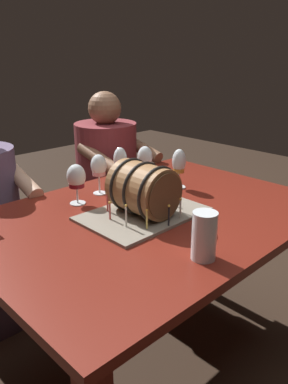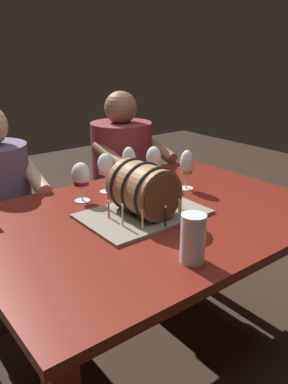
{
  "view_description": "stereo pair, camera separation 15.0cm",
  "coord_description": "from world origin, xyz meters",
  "px_view_note": "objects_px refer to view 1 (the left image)",
  "views": [
    {
      "loc": [
        -1.03,
        -1.02,
        1.37
      ],
      "look_at": [
        -0.05,
        -0.0,
        0.86
      ],
      "focal_mm": 36.23,
      "sensor_mm": 36.0,
      "label": 1
    },
    {
      "loc": [
        -0.91,
        -1.12,
        1.37
      ],
      "look_at": [
        -0.05,
        -0.0,
        0.86
      ],
      "focal_mm": 36.23,
      "sensor_mm": 36.0,
      "label": 2
    }
  ],
  "objects_px": {
    "wine_glass_red": "(76,178)",
    "beer_pint": "(204,238)",
    "wine_glass_rose": "(99,167)",
    "dining_table": "(151,235)",
    "barrel_cake": "(144,193)",
    "wine_glass_amber": "(179,163)",
    "wine_glass_white": "(145,159)",
    "person_seated_right": "(108,191)",
    "wine_glass_empty": "(120,160)"
  },
  "relations": [
    {
      "from": "wine_glass_rose",
      "to": "wine_glass_amber",
      "type": "bearing_deg",
      "value": -31.1
    },
    {
      "from": "barrel_cake",
      "to": "wine_glass_rose",
      "type": "relative_size",
      "value": 2.6
    },
    {
      "from": "wine_glass_white",
      "to": "wine_glass_rose",
      "type": "xyz_separation_m",
      "value": [
        -0.25,
        0.04,
        -0.0
      ]
    },
    {
      "from": "dining_table",
      "to": "wine_glass_rose",
      "type": "distance_m",
      "value": 0.39
    },
    {
      "from": "beer_pint",
      "to": "barrel_cake",
      "type": "bearing_deg",
      "value": 74.89
    },
    {
      "from": "wine_glass_rose",
      "to": "person_seated_right",
      "type": "relative_size",
      "value": 0.16
    },
    {
      "from": "wine_glass_amber",
      "to": "wine_glass_rose",
      "type": "relative_size",
      "value": 1.02
    },
    {
      "from": "barrel_cake",
      "to": "wine_glass_amber",
      "type": "bearing_deg",
      "value": 20.08
    },
    {
      "from": "barrel_cake",
      "to": "wine_glass_red",
      "type": "distance_m",
      "value": 0.31
    },
    {
      "from": "wine_glass_red",
      "to": "beer_pint",
      "type": "relative_size",
      "value": 1.11
    },
    {
      "from": "beer_pint",
      "to": "dining_table",
      "type": "bearing_deg",
      "value": 68.79
    },
    {
      "from": "wine_glass_red",
      "to": "wine_glass_white",
      "type": "bearing_deg",
      "value": -1.28
    },
    {
      "from": "wine_glass_amber",
      "to": "beer_pint",
      "type": "height_order",
      "value": "wine_glass_amber"
    },
    {
      "from": "wine_glass_rose",
      "to": "barrel_cake",
      "type": "bearing_deg",
      "value": -95.51
    },
    {
      "from": "barrel_cake",
      "to": "wine_glass_rose",
      "type": "bearing_deg",
      "value": 84.49
    },
    {
      "from": "wine_glass_white",
      "to": "wine_glass_red",
      "type": "height_order",
      "value": "wine_glass_white"
    },
    {
      "from": "dining_table",
      "to": "wine_glass_rose",
      "type": "xyz_separation_m",
      "value": [
        -0.01,
        0.32,
        0.23
      ]
    },
    {
      "from": "barrel_cake",
      "to": "wine_glass_amber",
      "type": "height_order",
      "value": "barrel_cake"
    },
    {
      "from": "wine_glass_amber",
      "to": "person_seated_right",
      "type": "relative_size",
      "value": 0.16
    },
    {
      "from": "barrel_cake",
      "to": "wine_glass_white",
      "type": "xyz_separation_m",
      "value": [
        0.28,
        0.28,
        0.03
      ]
    },
    {
      "from": "dining_table",
      "to": "beer_pint",
      "type": "xyz_separation_m",
      "value": [
        -0.15,
        -0.37,
        0.17
      ]
    },
    {
      "from": "wine_glass_red",
      "to": "dining_table",
      "type": "bearing_deg",
      "value": -60.93
    },
    {
      "from": "wine_glass_rose",
      "to": "person_seated_right",
      "type": "height_order",
      "value": "person_seated_right"
    },
    {
      "from": "barrel_cake",
      "to": "beer_pint",
      "type": "height_order",
      "value": "barrel_cake"
    },
    {
      "from": "wine_glass_empty",
      "to": "wine_glass_rose",
      "type": "xyz_separation_m",
      "value": [
        -0.15,
        -0.03,
        0.0
      ]
    },
    {
      "from": "dining_table",
      "to": "beer_pint",
      "type": "relative_size",
      "value": 8.9
    },
    {
      "from": "wine_glass_empty",
      "to": "wine_glass_red",
      "type": "bearing_deg",
      "value": -168.39
    },
    {
      "from": "wine_glass_rose",
      "to": "dining_table",
      "type": "bearing_deg",
      "value": -87.46
    },
    {
      "from": "dining_table",
      "to": "wine_glass_rose",
      "type": "bearing_deg",
      "value": 92.54
    },
    {
      "from": "wine_glass_red",
      "to": "beer_pint",
      "type": "bearing_deg",
      "value": -88.8
    },
    {
      "from": "wine_glass_red",
      "to": "wine_glass_rose",
      "type": "relative_size",
      "value": 0.95
    },
    {
      "from": "wine_glass_empty",
      "to": "person_seated_right",
      "type": "relative_size",
      "value": 0.16
    },
    {
      "from": "dining_table",
      "to": "wine_glass_rose",
      "type": "height_order",
      "value": "wine_glass_rose"
    },
    {
      "from": "barrel_cake",
      "to": "wine_glass_red",
      "type": "relative_size",
      "value": 2.75
    },
    {
      "from": "barrel_cake",
      "to": "wine_glass_empty",
      "type": "bearing_deg",
      "value": 62.59
    },
    {
      "from": "barrel_cake",
      "to": "person_seated_right",
      "type": "relative_size",
      "value": 0.41
    },
    {
      "from": "wine_glass_white",
      "to": "beer_pint",
      "type": "relative_size",
      "value": 1.2
    },
    {
      "from": "wine_glass_empty",
      "to": "wine_glass_rose",
      "type": "bearing_deg",
      "value": -169.65
    },
    {
      "from": "barrel_cake",
      "to": "wine_glass_white",
      "type": "height_order",
      "value": "barrel_cake"
    },
    {
      "from": "wine_glass_white",
      "to": "wine_glass_red",
      "type": "xyz_separation_m",
      "value": [
        -0.39,
        0.01,
        -0.01
      ]
    },
    {
      "from": "wine_glass_empty",
      "to": "barrel_cake",
      "type": "bearing_deg",
      "value": -117.41
    },
    {
      "from": "wine_glass_white",
      "to": "person_seated_right",
      "type": "height_order",
      "value": "person_seated_right"
    },
    {
      "from": "wine_glass_red",
      "to": "wine_glass_amber",
      "type": "height_order",
      "value": "wine_glass_amber"
    },
    {
      "from": "barrel_cake",
      "to": "wine_glass_red",
      "type": "height_order",
      "value": "barrel_cake"
    },
    {
      "from": "barrel_cake",
      "to": "wine_glass_empty",
      "type": "relative_size",
      "value": 2.57
    },
    {
      "from": "wine_glass_red",
      "to": "beer_pint",
      "type": "xyz_separation_m",
      "value": [
        0.01,
        -0.66,
        -0.04
      ]
    },
    {
      "from": "person_seated_right",
      "to": "barrel_cake",
      "type": "bearing_deg",
      "value": -119.28
    },
    {
      "from": "wine_glass_white",
      "to": "dining_table",
      "type": "bearing_deg",
      "value": -130.12
    },
    {
      "from": "wine_glass_red",
      "to": "wine_glass_amber",
      "type": "xyz_separation_m",
      "value": [
        0.47,
        -0.16,
        0.0
      ]
    },
    {
      "from": "wine_glass_rose",
      "to": "beer_pint",
      "type": "bearing_deg",
      "value": -100.7
    }
  ]
}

